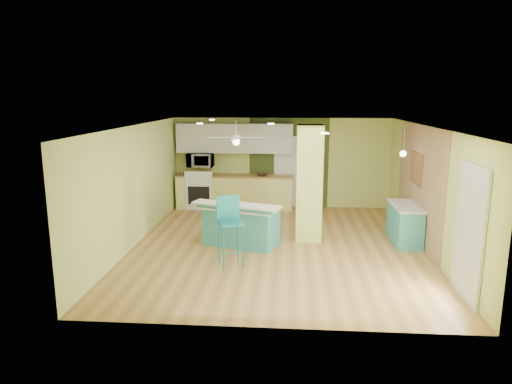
% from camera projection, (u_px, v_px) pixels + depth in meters
% --- Properties ---
extents(floor, '(6.00, 7.00, 0.01)m').
position_uv_depth(floor, '(278.00, 246.00, 9.62)').
color(floor, olive).
rests_on(floor, ground).
extents(ceiling, '(6.00, 7.00, 0.01)m').
position_uv_depth(ceiling, '(279.00, 126.00, 9.10)').
color(ceiling, white).
rests_on(ceiling, wall_back).
extents(wall_back, '(6.00, 0.01, 2.50)m').
position_uv_depth(wall_back, '(282.00, 163.00, 12.78)').
color(wall_back, '#C1CE6E').
rests_on(wall_back, floor).
extents(wall_front, '(6.00, 0.01, 2.50)m').
position_uv_depth(wall_front, '(271.00, 240.00, 5.94)').
color(wall_front, '#C1CE6E').
rests_on(wall_front, floor).
extents(wall_left, '(0.01, 7.00, 2.50)m').
position_uv_depth(wall_left, '(135.00, 185.00, 9.58)').
color(wall_left, '#C1CE6E').
rests_on(wall_left, floor).
extents(wall_right, '(0.01, 7.00, 2.50)m').
position_uv_depth(wall_right, '(428.00, 190.00, 9.14)').
color(wall_right, '#C1CE6E').
rests_on(wall_right, floor).
extents(wood_panel, '(0.02, 3.40, 2.50)m').
position_uv_depth(wood_panel, '(419.00, 184.00, 9.73)').
color(wood_panel, '#8F6F52').
rests_on(wood_panel, floor).
extents(olive_accent, '(2.20, 0.02, 2.50)m').
position_uv_depth(olive_accent, '(289.00, 163.00, 12.75)').
color(olive_accent, '#38461C').
rests_on(olive_accent, floor).
extents(interior_door, '(0.82, 0.05, 2.00)m').
position_uv_depth(interior_door, '(289.00, 172.00, 12.77)').
color(interior_door, silver).
rests_on(interior_door, floor).
extents(french_door, '(0.04, 1.08, 2.10)m').
position_uv_depth(french_door, '(469.00, 233.00, 6.94)').
color(french_door, silver).
rests_on(french_door, floor).
extents(column, '(0.55, 0.55, 2.50)m').
position_uv_depth(column, '(309.00, 183.00, 9.80)').
color(column, '#C0D362').
rests_on(column, floor).
extents(kitchen_run, '(3.25, 0.63, 0.94)m').
position_uv_depth(kitchen_run, '(235.00, 192.00, 12.74)').
color(kitchen_run, '#E0DB75').
rests_on(kitchen_run, floor).
extents(stove, '(0.76, 0.66, 1.08)m').
position_uv_depth(stove, '(201.00, 192.00, 12.80)').
color(stove, silver).
rests_on(stove, floor).
extents(upper_cabinets, '(3.20, 0.34, 0.80)m').
position_uv_depth(upper_cabinets, '(235.00, 138.00, 12.55)').
color(upper_cabinets, silver).
rests_on(upper_cabinets, wall_back).
extents(microwave, '(0.70, 0.48, 0.39)m').
position_uv_depth(microwave, '(200.00, 160.00, 12.62)').
color(microwave, silver).
rests_on(microwave, wall_back).
extents(ceiling_fan, '(1.41, 1.41, 0.61)m').
position_uv_depth(ceiling_fan, '(236.00, 138.00, 11.22)').
color(ceiling_fan, silver).
rests_on(ceiling_fan, ceiling).
extents(pendant_lamp, '(0.14, 0.14, 0.69)m').
position_uv_depth(pendant_lamp, '(403.00, 153.00, 9.77)').
color(pendant_lamp, silver).
rests_on(pendant_lamp, ceiling).
extents(wall_decor, '(0.03, 0.90, 0.70)m').
position_uv_depth(wall_decor, '(416.00, 169.00, 9.86)').
color(wall_decor, brown).
rests_on(wall_decor, wood_panel).
extents(peninsula, '(1.89, 1.43, 0.95)m').
position_uv_depth(peninsula, '(241.00, 224.00, 9.60)').
color(peninsula, teal).
rests_on(peninsula, floor).
extents(bar_stool, '(0.56, 0.56, 1.30)m').
position_uv_depth(bar_stool, '(229.00, 220.00, 8.37)').
color(bar_stool, '#1C767F').
rests_on(bar_stool, floor).
extents(side_counter, '(0.54, 1.28, 0.83)m').
position_uv_depth(side_counter, '(405.00, 224.00, 9.75)').
color(side_counter, teal).
rests_on(side_counter, floor).
extents(fruit_bowl, '(0.39, 0.39, 0.07)m').
position_uv_depth(fruit_bowl, '(262.00, 174.00, 12.51)').
color(fruit_bowl, '#382416').
rests_on(fruit_bowl, kitchen_run).
extents(canister, '(0.15, 0.15, 0.16)m').
position_uv_depth(canister, '(235.00, 204.00, 9.40)').
color(canister, gold).
rests_on(canister, peninsula).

